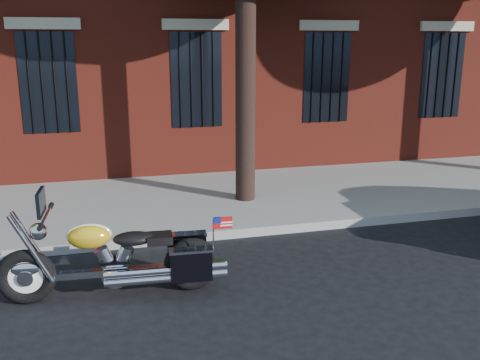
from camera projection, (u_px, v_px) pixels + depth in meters
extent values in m
plane|color=black|center=(266.00, 271.00, 7.24)|extent=(120.00, 120.00, 0.00)
cube|color=gray|center=(240.00, 232.00, 8.52)|extent=(40.00, 0.16, 0.15)
cube|color=gray|center=(215.00, 199.00, 10.28)|extent=(40.00, 3.60, 0.15)
cube|color=black|center=(196.00, 80.00, 11.47)|extent=(1.10, 0.14, 2.00)
cube|color=#B2A893|center=(195.00, 24.00, 11.15)|extent=(1.40, 0.20, 0.22)
cylinder|color=black|center=(197.00, 80.00, 11.39)|extent=(0.04, 0.04, 2.00)
cylinder|color=black|center=(246.00, 71.00, 9.44)|extent=(0.36, 0.36, 5.00)
torus|color=black|center=(26.00, 277.00, 6.27)|extent=(0.69, 0.20, 0.69)
torus|color=black|center=(192.00, 264.00, 6.62)|extent=(0.69, 0.20, 0.69)
cylinder|color=white|center=(26.00, 277.00, 6.27)|extent=(0.51, 0.09, 0.51)
cylinder|color=white|center=(192.00, 264.00, 6.62)|extent=(0.51, 0.09, 0.51)
ellipsoid|color=white|center=(25.00, 269.00, 6.24)|extent=(0.37, 0.15, 0.20)
ellipsoid|color=yellow|center=(191.00, 255.00, 6.59)|extent=(0.37, 0.17, 0.20)
cube|color=white|center=(111.00, 272.00, 6.45)|extent=(1.54, 0.20, 0.08)
cylinder|color=white|center=(116.00, 273.00, 6.46)|extent=(0.34, 0.21, 0.33)
cylinder|color=white|center=(159.00, 275.00, 6.38)|extent=(1.28, 0.18, 0.09)
ellipsoid|color=yellow|center=(89.00, 237.00, 6.29)|extent=(0.52, 0.33, 0.29)
ellipsoid|color=black|center=(134.00, 238.00, 6.40)|extent=(0.51, 0.32, 0.16)
cube|color=black|center=(187.00, 248.00, 6.84)|extent=(0.50, 0.20, 0.39)
cube|color=black|center=(191.00, 265.00, 6.33)|extent=(0.50, 0.20, 0.39)
cylinder|color=white|center=(46.00, 216.00, 6.13)|extent=(0.09, 0.80, 0.04)
sphere|color=white|center=(38.00, 231.00, 6.16)|extent=(0.22, 0.22, 0.20)
cube|color=black|center=(41.00, 202.00, 6.08)|extent=(0.07, 0.41, 0.29)
cube|color=red|center=(223.00, 223.00, 6.23)|extent=(0.23, 0.03, 0.14)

